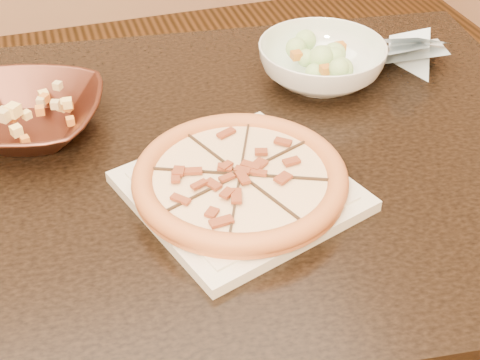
{
  "coord_description": "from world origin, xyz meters",
  "views": [
    {
      "loc": [
        0.06,
        -1.0,
        1.38
      ],
      "look_at": [
        0.29,
        -0.27,
        0.78
      ],
      "focal_mm": 50.0,
      "sensor_mm": 36.0,
      "label": 1
    }
  ],
  "objects_px": {
    "dining_table": "(164,209)",
    "salad_bowl": "(321,63)",
    "plate": "(240,190)",
    "pizza": "(240,178)",
    "bronze_bowl": "(26,116)"
  },
  "relations": [
    {
      "from": "dining_table",
      "to": "salad_bowl",
      "type": "xyz_separation_m",
      "value": [
        0.34,
        0.15,
        0.14
      ]
    },
    {
      "from": "plate",
      "to": "salad_bowl",
      "type": "distance_m",
      "value": 0.37
    },
    {
      "from": "plate",
      "to": "pizza",
      "type": "bearing_deg",
      "value": 175.48
    },
    {
      "from": "bronze_bowl",
      "to": "salad_bowl",
      "type": "relative_size",
      "value": 1.08
    },
    {
      "from": "dining_table",
      "to": "bronze_bowl",
      "type": "bearing_deg",
      "value": 143.87
    },
    {
      "from": "bronze_bowl",
      "to": "plate",
      "type": "bearing_deg",
      "value": -42.98
    },
    {
      "from": "plate",
      "to": "salad_bowl",
      "type": "relative_size",
      "value": 1.56
    },
    {
      "from": "dining_table",
      "to": "salad_bowl",
      "type": "relative_size",
      "value": 6.24
    },
    {
      "from": "pizza",
      "to": "bronze_bowl",
      "type": "relative_size",
      "value": 1.25
    },
    {
      "from": "dining_table",
      "to": "plate",
      "type": "height_order",
      "value": "plate"
    },
    {
      "from": "dining_table",
      "to": "salad_bowl",
      "type": "distance_m",
      "value": 0.4
    },
    {
      "from": "plate",
      "to": "pizza",
      "type": "height_order",
      "value": "pizza"
    },
    {
      "from": "dining_table",
      "to": "plate",
      "type": "relative_size",
      "value": 3.99
    },
    {
      "from": "bronze_bowl",
      "to": "salad_bowl",
      "type": "distance_m",
      "value": 0.53
    },
    {
      "from": "plate",
      "to": "bronze_bowl",
      "type": "xyz_separation_m",
      "value": [
        -0.29,
        0.27,
        0.02
      ]
    }
  ]
}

